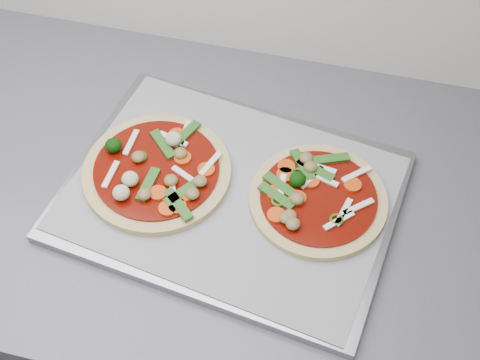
# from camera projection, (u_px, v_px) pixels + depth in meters

# --- Properties ---
(baking_tray) EXTENTS (0.50, 0.40, 0.01)m
(baking_tray) POSITION_uv_depth(u_px,v_px,m) (231.00, 196.00, 0.95)
(baking_tray) COLOR gray
(baking_tray) RESTS_ON countertop
(parchment) EXTENTS (0.48, 0.39, 0.00)m
(parchment) POSITION_uv_depth(u_px,v_px,m) (231.00, 192.00, 0.94)
(parchment) COLOR #939498
(parchment) RESTS_ON baking_tray
(pizza_left) EXTENTS (0.22, 0.22, 0.04)m
(pizza_left) POSITION_uv_depth(u_px,v_px,m) (157.00, 171.00, 0.95)
(pizza_left) COLOR #D3BC73
(pizza_left) RESTS_ON parchment
(pizza_right) EXTENTS (0.26, 0.26, 0.03)m
(pizza_right) POSITION_uv_depth(u_px,v_px,m) (315.00, 197.00, 0.93)
(pizza_right) COLOR #D3BC73
(pizza_right) RESTS_ON parchment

